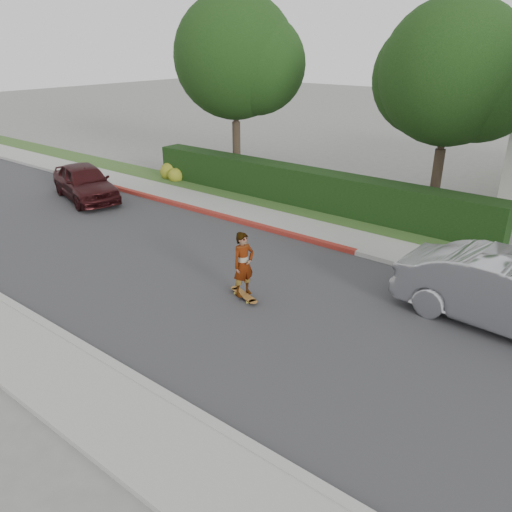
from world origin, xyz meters
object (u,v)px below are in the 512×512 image
object	(u,v)px
skateboard	(244,295)
skateboarder	(243,264)
car_maroon	(85,182)
car_silver	(510,294)

from	to	relation	value
skateboard	skateboarder	xyz separation A→B (m)	(-0.00, -0.00, 0.85)
skateboard	skateboarder	distance (m)	0.85
skateboard	car_maroon	size ratio (longest dim) A/B	0.26
car_silver	car_maroon	distance (m)	16.11
car_silver	skateboarder	bearing A→B (deg)	118.23
skateboarder	car_silver	xyz separation A→B (m)	(5.54, 2.65, -0.12)
skateboard	car_maroon	world-z (taller)	car_maroon
skateboarder	car_maroon	xyz separation A→B (m)	(-10.57, 2.64, -0.22)
car_silver	skateboard	bearing A→B (deg)	118.23
skateboard	car_silver	size ratio (longest dim) A/B	0.22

